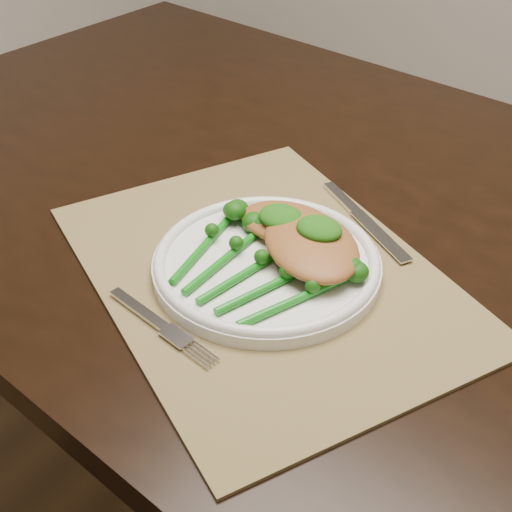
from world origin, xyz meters
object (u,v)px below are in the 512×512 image
Objects in this scene: placemat at (263,273)px; broccolini_bundle at (247,272)px; dining_table at (320,404)px; dinner_plate at (267,263)px; chicken_fillet_left at (289,223)px.

placemat is 2.43× the size of broccolini_bundle.
dining_table is 0.42m from dinner_plate.
broccolini_bundle reaches higher than dining_table.
broccolini_bundle reaches higher than placemat.
dining_table is 8.43× the size of broccolini_bundle.
dinner_plate is (0.00, 0.00, 0.01)m from placemat.
placemat reaches higher than dining_table.
chicken_fillet_left is (-0.01, -0.10, 0.40)m from dining_table.
dinner_plate is 2.14× the size of chicken_fillet_left.
placemat is at bearing -139.29° from dinner_plate.
placemat is 4.01× the size of chicken_fillet_left.
placemat is 0.07m from chicken_fillet_left.
chicken_fillet_left reaches higher than dining_table.
chicken_fillet_left and broccolini_bundle have the same top height.
chicken_fillet_left is (-0.01, 0.06, 0.03)m from placemat.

